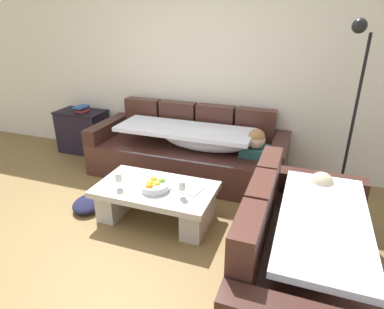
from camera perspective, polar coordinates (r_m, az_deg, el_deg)
The scene contains 13 objects.
ground_plane at distance 3.31m, azimuth -15.10°, elevation -14.61°, with size 14.00×14.00×0.00m, color brown.
back_wall at distance 4.58m, azimuth -1.30°, elevation 15.22°, with size 9.00×0.10×2.70m, color silver.
couch_along_wall at distance 4.28m, azimuth -0.29°, elevation 0.43°, with size 2.50×0.92×0.88m.
couch_near_window at distance 2.71m, azimuth 18.82°, elevation -15.88°, with size 0.92×1.82×0.88m.
coffee_table at distance 3.42m, azimuth -6.24°, elevation -7.65°, with size 1.20×0.68×0.38m.
fruit_bowl at distance 3.28m, azimuth -6.43°, elevation -5.37°, with size 0.28×0.28×0.10m.
wine_glass_near_left at distance 3.33m, azimuth -12.60°, elevation -3.94°, with size 0.07×0.07×0.17m.
wine_glass_near_right at distance 3.11m, azimuth -1.76°, elevation -5.49°, with size 0.07×0.07×0.17m.
open_magazine at distance 3.29m, azimuth -0.74°, elevation -5.86°, with size 0.28×0.21×0.01m, color white.
side_cabinet at distance 5.34m, azimuth -18.31°, elevation 3.82°, with size 0.72×0.44×0.64m.
book_stack_on_cabinet at distance 5.21m, azimuth -18.54°, elevation 7.56°, with size 0.17×0.23×0.08m.
floor_lamp at distance 3.82m, azimuth 25.84°, elevation 7.73°, with size 0.33×0.31×1.95m.
crumpled_garment at distance 3.84m, azimuth -17.56°, elevation -8.14°, with size 0.40×0.32×0.12m, color #191933.
Camera 1 is at (1.64, -2.08, 1.99)m, focal length 30.83 mm.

